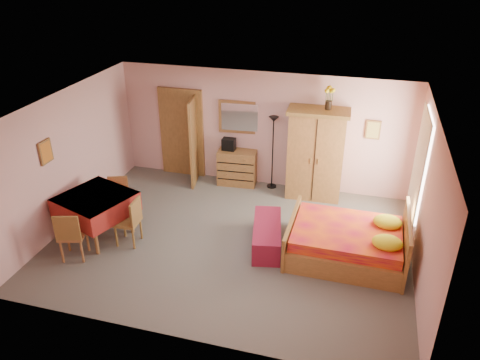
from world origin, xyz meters
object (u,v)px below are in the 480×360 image
(sunflower_vase, at_px, (329,98))
(chair_east, at_px, (127,221))
(wall_mirror, at_px, (240,117))
(bed, at_px, (347,234))
(chest_of_drawers, at_px, (237,168))
(stereo, at_px, (229,144))
(dining_table, at_px, (98,216))
(chair_north, at_px, (118,200))
(chair_south, at_px, (73,234))
(floor_lamp, at_px, (273,153))
(chair_west, at_px, (63,206))
(bench, at_px, (267,235))
(wardrobe, at_px, (316,154))

(sunflower_vase, distance_m, chair_east, 4.60)
(wall_mirror, bearing_deg, bed, -47.09)
(chest_of_drawers, distance_m, stereo, 0.58)
(dining_table, xyz_separation_m, chair_north, (0.08, 0.65, 0.00))
(chair_south, xyz_separation_m, chair_east, (0.71, 0.65, -0.02))
(chest_of_drawers, xyz_separation_m, wall_mirror, (0.00, 0.21, 1.14))
(floor_lamp, distance_m, chair_south, 4.52)
(sunflower_vase, xyz_separation_m, chair_north, (-3.79, -2.06, -1.80))
(dining_table, height_order, chair_west, chair_west)
(bench, bearing_deg, chair_north, 177.63)
(chest_of_drawers, bearing_deg, floor_lamp, -0.65)
(sunflower_vase, xyz_separation_m, chair_east, (-3.22, -2.78, -1.77))
(floor_lamp, xyz_separation_m, chair_west, (-3.50, -2.78, -0.34))
(chest_of_drawers, xyz_separation_m, chair_south, (-2.00, -3.48, 0.07))
(stereo, bearing_deg, bed, -38.27)
(bench, bearing_deg, bed, 1.77)
(bed, height_order, chair_west, chair_west)
(wall_mirror, xyz_separation_m, bed, (2.61, -2.40, -1.08))
(stereo, distance_m, bench, 2.76)
(floor_lamp, bearing_deg, chair_south, -128.41)
(sunflower_vase, bearing_deg, chair_north, -151.55)
(bench, bearing_deg, dining_table, -170.50)
(floor_lamp, bearing_deg, wardrobe, -10.11)
(dining_table, bearing_deg, chair_east, -5.99)
(wardrobe, xyz_separation_m, dining_table, (-3.70, -2.64, -0.56))
(dining_table, xyz_separation_m, chair_south, (-0.06, -0.72, 0.04))
(chest_of_drawers, relative_size, chair_south, 0.91)
(stereo, height_order, dining_table, stereo)
(bench, bearing_deg, wall_mirror, 116.10)
(floor_lamp, xyz_separation_m, sunflower_vase, (1.13, -0.11, 1.38))
(wardrobe, bearing_deg, chair_north, -153.58)
(dining_table, bearing_deg, stereo, 58.07)
(wardrobe, xyz_separation_m, bench, (-0.56, -2.12, -0.77))
(bench, distance_m, chair_west, 3.94)
(floor_lamp, relative_size, wardrobe, 0.85)
(sunflower_vase, distance_m, chair_west, 5.62)
(wall_mirror, distance_m, bench, 3.03)
(wall_mirror, bearing_deg, chair_west, -137.01)
(bed, bearing_deg, bench, -177.55)
(bench, distance_m, chair_east, 2.57)
(wall_mirror, height_order, floor_lamp, wall_mirror)
(wall_mirror, relative_size, chair_east, 1.03)
(bed, distance_m, chair_south, 4.78)
(dining_table, distance_m, chair_north, 0.66)
(bed, bearing_deg, chest_of_drawers, 140.65)
(chair_east, bearing_deg, chair_south, 129.65)
(chair_north, bearing_deg, floor_lamp, -161.91)
(floor_lamp, relative_size, chair_south, 1.78)
(chair_west, relative_size, chair_east, 1.10)
(bed, height_order, dining_table, bed)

